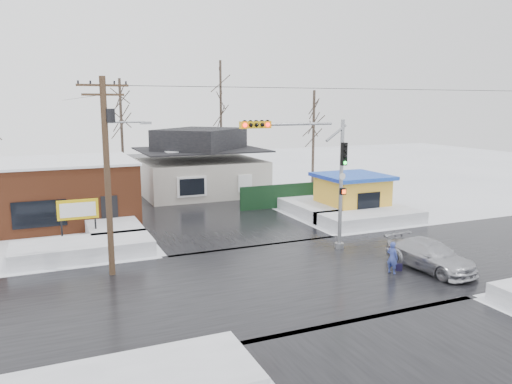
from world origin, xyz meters
name	(u,v)px	position (x,y,z in m)	size (l,w,h in m)	color
ground	(301,275)	(0.00, 0.00, 0.00)	(120.00, 120.00, 0.00)	white
road_ns	(301,275)	(0.00, 0.00, 0.01)	(10.00, 120.00, 0.02)	black
road_ew	(301,275)	(0.00, 0.00, 0.01)	(120.00, 10.00, 0.02)	black
snowbank_nw	(83,249)	(-9.00, 7.00, 0.40)	(7.00, 3.00, 0.80)	white
snowbank_ne	(371,218)	(9.00, 7.00, 0.40)	(7.00, 3.00, 0.80)	white
snowbank_nside_w	(110,224)	(-7.00, 12.00, 0.40)	(3.00, 8.00, 0.80)	white
snowbank_nside_e	(307,206)	(7.00, 12.00, 0.40)	(3.00, 8.00, 0.80)	white
traffic_signal	(316,168)	(2.43, 2.97, 4.54)	(6.05, 0.68, 7.00)	gray
utility_pole	(108,165)	(-7.93, 3.50, 5.11)	(3.15, 0.44, 9.00)	#382619
brick_building	(39,192)	(-11.00, 15.99, 2.08)	(12.20, 8.20, 4.12)	brown
marquee_sign	(78,211)	(-9.00, 9.49, 1.92)	(2.20, 0.21, 2.55)	black
house	(201,164)	(2.00, 22.00, 2.62)	(10.40, 8.40, 5.76)	beige
kiosk	(352,194)	(9.50, 9.99, 1.46)	(4.60, 4.60, 2.88)	yellow
fence	(289,195)	(6.50, 14.00, 0.90)	(8.00, 0.12, 1.80)	black
tree_far_left	(120,102)	(-4.00, 26.00, 7.95)	(3.00, 3.00, 10.00)	#332821
tree_far_mid	(221,86)	(6.00, 28.00, 9.54)	(3.00, 3.00, 12.00)	#332821
tree_far_right	(314,111)	(12.00, 20.00, 7.16)	(3.00, 3.00, 9.00)	#332821
pedestrian	(392,258)	(4.00, -1.49, 0.75)	(0.55, 0.36, 1.50)	#38499E
car	(430,256)	(6.02, -1.76, 0.68)	(1.91, 4.69, 1.36)	#B1B2B9
shopping_bag	(399,268)	(4.51, -1.37, 0.17)	(0.28, 0.12, 0.35)	black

